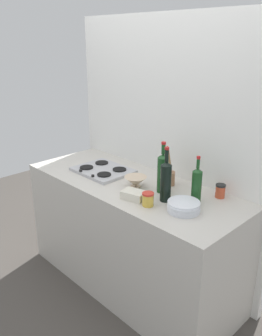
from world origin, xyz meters
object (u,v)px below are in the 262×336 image
object	(u,v)px
wine_bottle_mid_right	(197,185)
mixing_bowl	(136,182)
wine_bottle_mid_left	(163,172)
utensil_crock	(169,177)
plate_stack	(184,207)
stovetop_hob	(103,170)
wine_bottle_leftmost	(166,180)
butter_dish	(134,195)
condiment_jar_front	(148,199)
condiment_jar_rear	(220,191)

from	to	relation	value
wine_bottle_mid_right	mixing_bowl	distance (m)	0.47
wine_bottle_mid_left	wine_bottle_mid_right	bearing A→B (deg)	7.37
wine_bottle_mid_right	utensil_crock	bearing A→B (deg)	162.44
plate_stack	stovetop_hob	bearing A→B (deg)	174.79
wine_bottle_leftmost	butter_dish	distance (m)	0.24
wine_bottle_mid_left	utensil_crock	size ratio (longest dim) A/B	1.23
wine_bottle_leftmost	mixing_bowl	xyz separation A→B (m)	(-0.30, 0.01, -0.10)
utensil_crock	condiment_jar_front	bearing A→B (deg)	-70.50
wine_bottle_mid_left	condiment_jar_front	bearing A→B (deg)	-70.75
wine_bottle_leftmost	condiment_jar_front	distance (m)	0.17
stovetop_hob	utensil_crock	bearing A→B (deg)	18.38
stovetop_hob	wine_bottle_mid_right	world-z (taller)	wine_bottle_mid_right
mixing_bowl	condiment_jar_front	bearing A→B (deg)	-29.60
wine_bottle_leftmost	utensil_crock	xyz separation A→B (m)	(-0.16, 0.23, -0.08)
plate_stack	wine_bottle_leftmost	distance (m)	0.22
stovetop_hob	condiment_jar_front	size ratio (longest dim) A/B	4.96
wine_bottle_mid_left	butter_dish	size ratio (longest dim) A/B	2.31
butter_dish	utensil_crock	xyz separation A→B (m)	(0.01, 0.36, 0.03)
plate_stack	wine_bottle_leftmost	bearing A→B (deg)	169.17
condiment_jar_front	mixing_bowl	bearing A→B (deg)	150.40
wine_bottle_leftmost	utensil_crock	bearing A→B (deg)	124.73
wine_bottle_mid_left	plate_stack	bearing A→B (deg)	-24.05
stovetop_hob	condiment_jar_rear	distance (m)	0.97
plate_stack	condiment_jar_rear	bearing A→B (deg)	82.29
butter_dish	condiment_jar_rear	bearing A→B (deg)	48.10
stovetop_hob	butter_dish	world-z (taller)	butter_dish
wine_bottle_leftmost	butter_dish	size ratio (longest dim) A/B	2.36
utensil_crock	stovetop_hob	bearing A→B (deg)	-161.62
wine_bottle_leftmost	condiment_jar_rear	bearing A→B (deg)	53.57
wine_bottle_mid_left	condiment_jar_front	xyz separation A→B (m)	(0.08, -0.23, -0.10)
plate_stack	utensil_crock	bearing A→B (deg)	142.21
wine_bottle_mid_left	butter_dish	distance (m)	0.26
wine_bottle_leftmost	stovetop_hob	bearing A→B (deg)	176.24
condiment_jar_front	condiment_jar_rear	world-z (taller)	condiment_jar_rear
plate_stack	utensil_crock	size ratio (longest dim) A/B	0.71
stovetop_hob	plate_stack	xyz separation A→B (m)	(0.89, -0.08, 0.02)
butter_dish	wine_bottle_mid_left	bearing A→B (deg)	76.02
wine_bottle_mid_left	mixing_bowl	xyz separation A→B (m)	(-0.19, -0.08, -0.10)
wine_bottle_mid_left	utensil_crock	distance (m)	0.17
wine_bottle_mid_left	wine_bottle_mid_right	distance (m)	0.27
mixing_bowl	condiment_jar_rear	size ratio (longest dim) A/B	1.75
stovetop_hob	butter_dish	distance (m)	0.57
plate_stack	condiment_jar_front	distance (m)	0.23
wine_bottle_mid_right	butter_dish	distance (m)	0.42
wine_bottle_leftmost	condiment_jar_front	xyz separation A→B (m)	(-0.03, -0.14, -0.10)
wine_bottle_leftmost	condiment_jar_front	bearing A→B (deg)	-101.74
plate_stack	wine_bottle_mid_left	xyz separation A→B (m)	(-0.29, 0.13, 0.12)
wine_bottle_mid_right	condiment_jar_front	size ratio (longest dim) A/B	3.54
wine_bottle_mid_left	wine_bottle_mid_right	xyz separation A→B (m)	(0.26, 0.03, -0.02)
mixing_bowl	butter_dish	bearing A→B (deg)	-48.23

